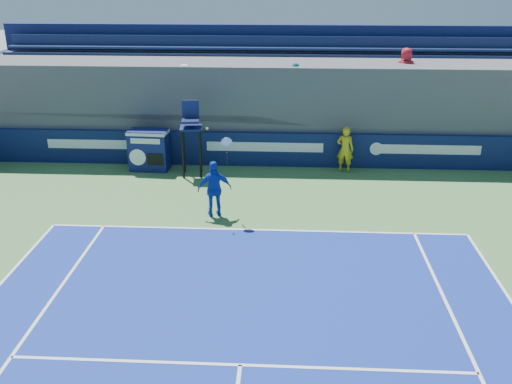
# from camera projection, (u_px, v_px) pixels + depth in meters

# --- Properties ---
(ball_person) EXTENTS (0.65, 0.51, 1.56)m
(ball_person) POSITION_uv_depth(u_px,v_px,m) (345.00, 149.00, 19.05)
(ball_person) COLOR gold
(ball_person) RESTS_ON apron
(back_hoarding) EXTENTS (20.40, 0.21, 1.20)m
(back_hoarding) POSITION_uv_depth(u_px,v_px,m) (265.00, 149.00, 19.68)
(back_hoarding) COLOR #0C1746
(back_hoarding) RESTS_ON ground
(match_clock) EXTENTS (1.36, 0.80, 1.40)m
(match_clock) POSITION_uv_depth(u_px,v_px,m) (149.00, 149.00, 19.26)
(match_clock) COLOR #101652
(match_clock) RESTS_ON ground
(umpire_chair) EXTENTS (0.78, 0.78, 2.48)m
(umpire_chair) POSITION_uv_depth(u_px,v_px,m) (191.00, 131.00, 18.48)
(umpire_chair) COLOR black
(umpire_chair) RESTS_ON ground
(tennis_player) EXTENTS (1.02, 0.59, 2.57)m
(tennis_player) POSITION_uv_depth(u_px,v_px,m) (215.00, 189.00, 15.64)
(tennis_player) COLOR #163BB3
(tennis_player) RESTS_ON apron
(stadium_seating) EXTENTS (21.00, 4.05, 4.40)m
(stadium_seating) POSITION_uv_depth(u_px,v_px,m) (267.00, 101.00, 21.13)
(stadium_seating) COLOR #49494E
(stadium_seating) RESTS_ON ground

